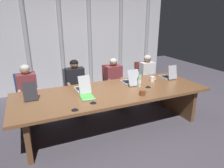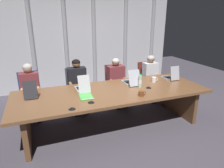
{
  "view_description": "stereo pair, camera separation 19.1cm",
  "coord_description": "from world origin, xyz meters",
  "px_view_note": "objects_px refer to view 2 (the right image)",
  "views": [
    {
      "loc": [
        -1.43,
        -3.18,
        2.06
      ],
      "look_at": [
        0.03,
        0.1,
        0.84
      ],
      "focal_mm": 31.9,
      "sensor_mm": 36.0,
      "label": 1
    },
    {
      "loc": [
        -1.25,
        -3.26,
        2.06
      ],
      "look_at": [
        0.03,
        0.1,
        0.84
      ],
      "focal_mm": 31.9,
      "sensor_mm": 36.0,
      "label": 2
    }
  ],
  "objects_px": {
    "office_chair_center": "(115,89)",
    "spiral_notepad": "(86,97)",
    "person_left_end": "(30,88)",
    "water_bottle_primary": "(140,81)",
    "laptop_left_end": "(31,93)",
    "coffee_mug_far": "(141,93)",
    "office_chair_left_end": "(32,99)",
    "conference_mic_middle": "(91,102)",
    "laptop_left_mid": "(82,87)",
    "laptop_right_mid": "(171,76)",
    "person_right_mid": "(152,75)",
    "coffee_mug_near": "(154,80)",
    "conference_mic_left_side": "(149,87)",
    "office_chair_left_mid": "(77,94)",
    "person_left_mid": "(78,83)",
    "laptop_center": "(131,81)",
    "office_chair_right_mid": "(148,84)",
    "person_center": "(117,79)",
    "conference_mic_right_side": "(72,108)"
  },
  "relations": [
    {
      "from": "conference_mic_left_side",
      "to": "water_bottle_primary",
      "type": "bearing_deg",
      "value": 140.66
    },
    {
      "from": "office_chair_left_mid",
      "to": "person_right_mid",
      "type": "distance_m",
      "value": 1.94
    },
    {
      "from": "laptop_center",
      "to": "office_chair_center",
      "type": "xyz_separation_m",
      "value": [
        -0.01,
        0.85,
        -0.46
      ]
    },
    {
      "from": "laptop_center",
      "to": "water_bottle_primary",
      "type": "xyz_separation_m",
      "value": [
        0.08,
        -0.25,
        0.06
      ]
    },
    {
      "from": "coffee_mug_near",
      "to": "coffee_mug_far",
      "type": "distance_m",
      "value": 0.87
    },
    {
      "from": "office_chair_right_mid",
      "to": "conference_mic_middle",
      "type": "relative_size",
      "value": 8.31
    },
    {
      "from": "laptop_left_end",
      "to": "person_left_mid",
      "type": "bearing_deg",
      "value": -52.95
    },
    {
      "from": "laptop_left_mid",
      "to": "conference_mic_middle",
      "type": "xyz_separation_m",
      "value": [
        0.0,
        -0.61,
        -0.04
      ]
    },
    {
      "from": "coffee_mug_far",
      "to": "office_chair_left_end",
      "type": "bearing_deg",
      "value": 140.52
    },
    {
      "from": "water_bottle_primary",
      "to": "conference_mic_right_side",
      "type": "height_order",
      "value": "water_bottle_primary"
    },
    {
      "from": "spiral_notepad",
      "to": "person_left_mid",
      "type": "bearing_deg",
      "value": 90.2
    },
    {
      "from": "person_center",
      "to": "water_bottle_primary",
      "type": "bearing_deg",
      "value": 3.24
    },
    {
      "from": "office_chair_center",
      "to": "coffee_mug_near",
      "type": "xyz_separation_m",
      "value": [
        0.53,
        -0.92,
        0.45
      ]
    },
    {
      "from": "office_chair_left_end",
      "to": "person_left_end",
      "type": "relative_size",
      "value": 0.81
    },
    {
      "from": "conference_mic_right_side",
      "to": "person_center",
      "type": "bearing_deg",
      "value": 47.71
    },
    {
      "from": "laptop_center",
      "to": "coffee_mug_near",
      "type": "height_order",
      "value": "laptop_center"
    },
    {
      "from": "laptop_left_end",
      "to": "laptop_left_mid",
      "type": "distance_m",
      "value": 0.9
    },
    {
      "from": "laptop_left_mid",
      "to": "laptop_center",
      "type": "height_order",
      "value": "laptop_left_mid"
    },
    {
      "from": "person_left_end",
      "to": "water_bottle_primary",
      "type": "bearing_deg",
      "value": 64.1
    },
    {
      "from": "laptop_right_mid",
      "to": "conference_mic_middle",
      "type": "relative_size",
      "value": 3.55
    },
    {
      "from": "person_center",
      "to": "spiral_notepad",
      "type": "relative_size",
      "value": 3.51
    },
    {
      "from": "person_right_mid",
      "to": "office_chair_left_end",
      "type": "bearing_deg",
      "value": -92.94
    },
    {
      "from": "conference_mic_left_side",
      "to": "spiral_notepad",
      "type": "distance_m",
      "value": 1.25
    },
    {
      "from": "laptop_left_end",
      "to": "person_left_end",
      "type": "relative_size",
      "value": 0.35
    },
    {
      "from": "office_chair_left_mid",
      "to": "conference_mic_middle",
      "type": "distance_m",
      "value": 1.55
    },
    {
      "from": "laptop_right_mid",
      "to": "person_center",
      "type": "height_order",
      "value": "person_center"
    },
    {
      "from": "office_chair_center",
      "to": "coffee_mug_far",
      "type": "xyz_separation_m",
      "value": [
        -0.1,
        -1.52,
        0.44
      ]
    },
    {
      "from": "office_chair_left_end",
      "to": "person_left_mid",
      "type": "height_order",
      "value": "person_left_mid"
    },
    {
      "from": "office_chair_left_mid",
      "to": "office_chair_center",
      "type": "xyz_separation_m",
      "value": [
        0.96,
        -0.0,
        -0.0
      ]
    },
    {
      "from": "laptop_center",
      "to": "conference_mic_middle",
      "type": "xyz_separation_m",
      "value": [
        -1.02,
        -0.63,
        -0.04
      ]
    },
    {
      "from": "office_chair_center",
      "to": "person_right_mid",
      "type": "xyz_separation_m",
      "value": [
        0.95,
        -0.16,
        0.3
      ]
    },
    {
      "from": "person_left_mid",
      "to": "office_chair_left_mid",
      "type": "bearing_deg",
      "value": -176.53
    },
    {
      "from": "office_chair_left_mid",
      "to": "conference_mic_left_side",
      "type": "height_order",
      "value": "office_chair_left_mid"
    },
    {
      "from": "person_left_mid",
      "to": "person_right_mid",
      "type": "relative_size",
      "value": 1.03
    },
    {
      "from": "office_chair_right_mid",
      "to": "conference_mic_left_side",
      "type": "xyz_separation_m",
      "value": [
        -0.72,
        -1.21,
        0.42
      ]
    },
    {
      "from": "laptop_left_end",
      "to": "water_bottle_primary",
      "type": "bearing_deg",
      "value": -96.39
    },
    {
      "from": "laptop_left_end",
      "to": "coffee_mug_far",
      "type": "relative_size",
      "value": 2.86
    },
    {
      "from": "laptop_left_mid",
      "to": "person_right_mid",
      "type": "xyz_separation_m",
      "value": [
        1.95,
        0.72,
        -0.16
      ]
    },
    {
      "from": "person_left_end",
      "to": "coffee_mug_far",
      "type": "distance_m",
      "value": 2.29
    },
    {
      "from": "office_chair_center",
      "to": "office_chair_right_mid",
      "type": "bearing_deg",
      "value": 97.83
    },
    {
      "from": "conference_mic_middle",
      "to": "spiral_notepad",
      "type": "bearing_deg",
      "value": 94.83
    },
    {
      "from": "laptop_left_mid",
      "to": "coffee_mug_far",
      "type": "relative_size",
      "value": 3.24
    },
    {
      "from": "office_chair_center",
      "to": "spiral_notepad",
      "type": "height_order",
      "value": "office_chair_center"
    },
    {
      "from": "person_left_end",
      "to": "conference_mic_middle",
      "type": "relative_size",
      "value": 10.51
    },
    {
      "from": "laptop_left_mid",
      "to": "coffee_mug_near",
      "type": "height_order",
      "value": "laptop_left_mid"
    },
    {
      "from": "laptop_right_mid",
      "to": "office_chair_left_end",
      "type": "xyz_separation_m",
      "value": [
        -2.94,
        0.87,
        -0.45
      ]
    },
    {
      "from": "coffee_mug_near",
      "to": "conference_mic_left_side",
      "type": "bearing_deg",
      "value": -136.18
    },
    {
      "from": "coffee_mug_far",
      "to": "spiral_notepad",
      "type": "distance_m",
      "value": 0.97
    },
    {
      "from": "office_chair_left_mid",
      "to": "person_left_end",
      "type": "xyz_separation_m",
      "value": [
        -0.99,
        -0.16,
        0.31
      ]
    },
    {
      "from": "laptop_left_end",
      "to": "coffee_mug_far",
      "type": "height_order",
      "value": "laptop_left_end"
    }
  ]
}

